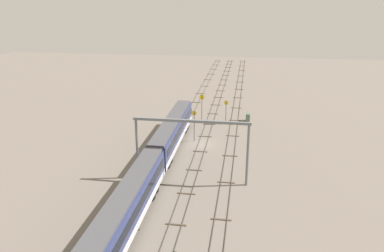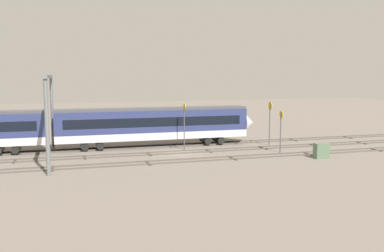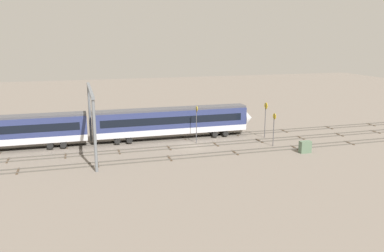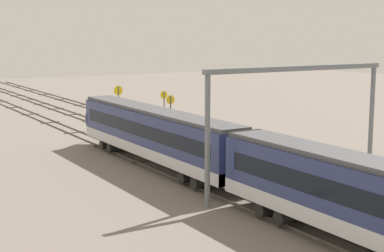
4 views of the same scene
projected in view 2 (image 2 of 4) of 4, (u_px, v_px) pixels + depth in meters
name	position (u px, v px, depth m)	size (l,w,h in m)	color
ground_plane	(179.00, 153.00, 49.43)	(201.94, 201.94, 0.00)	slate
track_near_foreground	(191.00, 160.00, 44.69)	(185.94, 2.40, 0.16)	#59544C
track_second_near	(179.00, 152.00, 49.42)	(185.94, 2.40, 0.16)	#59544C
track_with_train	(169.00, 145.00, 54.15)	(185.94, 2.40, 0.16)	#59544C
overhead_gantry	(49.00, 98.00, 44.52)	(0.40, 15.78, 9.01)	slate
speed_sign_near_foreground	(184.00, 121.00, 50.91)	(0.14, 0.83, 5.66)	#4C4C51
speed_sign_mid_trackside	(270.00, 117.00, 54.20)	(0.14, 1.01, 5.65)	#4C4C51
speed_sign_far_trackside	(281.00, 126.00, 49.20)	(0.14, 0.86, 4.91)	#4C4C51
relay_cabinet	(321.00, 151.00, 46.04)	(1.62, 0.85, 1.66)	#597259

